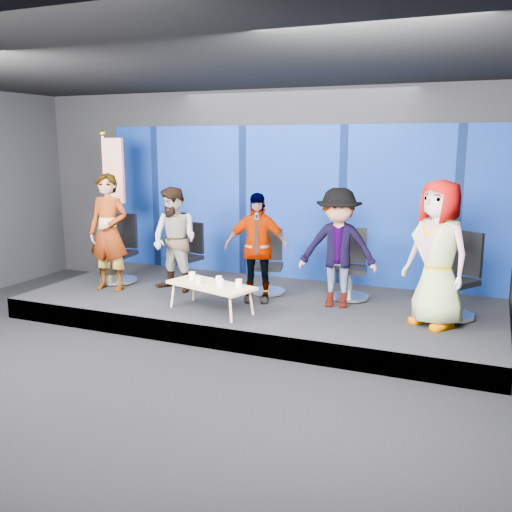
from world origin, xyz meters
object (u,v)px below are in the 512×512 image
object	(u,v)px
panelist_d	(338,248)
mug_c	(219,280)
panelist_c	(256,248)
panelist_b	(175,240)
mug_a	(192,276)
chair_b	(187,264)
chair_c	(268,272)
chair_a	(119,260)
flag_stand	(111,200)
chair_d	(350,276)
coffee_table	(211,286)
mug_d	(221,283)
mug_e	(239,283)
panelist_a	(109,232)
mug_b	(198,280)
chair_e	(454,290)
panelist_e	(438,254)

from	to	relation	value
panelist_d	mug_c	distance (m)	1.74
panelist_c	mug_c	bearing A→B (deg)	-129.01
panelist_b	panelist_d	xyz separation A→B (m)	(2.57, 0.15, 0.03)
panelist_b	mug_a	distance (m)	0.99
chair_b	chair_c	world-z (taller)	chair_b
chair_a	flag_stand	xyz separation A→B (m)	(-0.42, 0.42, 0.96)
chair_d	coffee_table	size ratio (longest dim) A/B	0.77
chair_c	mug_d	xyz separation A→B (m)	(-0.18, -1.31, 0.12)
coffee_table	flag_stand	xyz separation A→B (m)	(-2.62, 1.34, 0.98)
chair_d	mug_e	world-z (taller)	chair_d
mug_e	panelist_a	bearing A→B (deg)	169.42
mug_b	flag_stand	world-z (taller)	flag_stand
mug_a	mug_d	xyz separation A→B (m)	(0.56, -0.21, -0.00)
mug_b	mug_e	distance (m)	0.60
chair_b	chair_d	bearing A→B (deg)	14.03
chair_d	mug_b	size ratio (longest dim) A/B	11.03
chair_c	coffee_table	bearing A→B (deg)	-122.12
chair_a	panelist_b	world-z (taller)	panelist_b
chair_a	mug_e	distance (m)	2.80
chair_c	panelist_a	bearing A→B (deg)	-177.31
mug_a	mug_c	world-z (taller)	mug_a
panelist_c	mug_b	size ratio (longest dim) A/B	16.94
chair_e	panelist_c	bearing A→B (deg)	-139.72
panelist_d	chair_d	bearing A→B (deg)	71.77
chair_b	panelist_b	xyz separation A→B (m)	(0.08, -0.49, 0.49)
panelist_c	mug_a	bearing A→B (deg)	-156.54
chair_a	mug_b	xyz separation A→B (m)	(2.04, -0.98, 0.06)
chair_b	panelist_d	size ratio (longest dim) A/B	0.60
mug_c	flag_stand	bearing A→B (deg)	154.88
flag_stand	coffee_table	bearing A→B (deg)	-27.39
panelist_a	mug_c	xyz separation A→B (m)	(2.12, -0.38, -0.48)
panelist_b	mug_c	xyz separation A→B (m)	(1.11, -0.70, -0.38)
panelist_a	flag_stand	distance (m)	1.15
panelist_b	mug_d	distance (m)	1.53
chair_e	panelist_d	bearing A→B (deg)	-142.11
panelist_b	chair_c	distance (m)	1.54
mug_a	mug_e	bearing A→B (deg)	-10.04
panelist_c	chair_d	size ratio (longest dim) A/B	1.54
panelist_b	panelist_d	size ratio (longest dim) A/B	0.97
chair_a	panelist_a	distance (m)	0.75
chair_e	panelist_b	bearing A→B (deg)	-142.22
chair_d	mug_c	world-z (taller)	chair_d
chair_d	mug_d	distance (m)	2.08
panelist_e	mug_c	size ratio (longest dim) A/B	18.09
panelist_d	mug_b	world-z (taller)	panelist_d
coffee_table	mug_d	world-z (taller)	mug_d
mug_d	mug_e	xyz separation A→B (m)	(0.24, 0.07, 0.00)
panelist_c	mug_c	world-z (taller)	panelist_c
chair_a	chair_b	world-z (taller)	chair_a
chair_e	chair_d	bearing A→B (deg)	-160.40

